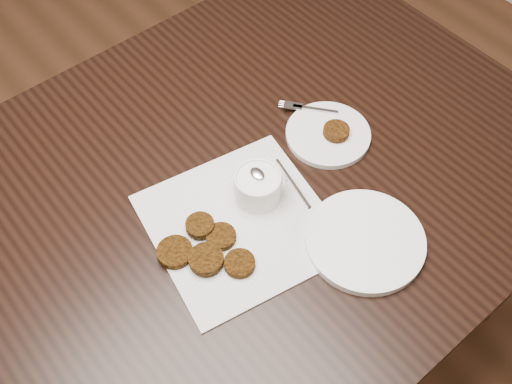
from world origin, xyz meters
TOP-DOWN VIEW (x-y plane):
  - floor at (0.00, 0.00)m, footprint 4.00×4.00m
  - table at (0.03, 0.04)m, footprint 1.52×0.98m
  - napkin at (0.06, -0.04)m, footprint 0.37×0.37m
  - sauce_ramekin at (0.13, -0.01)m, footprint 0.15×0.15m
  - patty_cluster at (-0.01, -0.04)m, footprint 0.27×0.27m
  - plate_with_patty at (0.34, 0.01)m, footprint 0.25×0.25m
  - plate_empty at (0.21, -0.21)m, footprint 0.28×0.28m

SIDE VIEW (x-z plane):
  - floor at x=0.00m, z-range 0.00..0.00m
  - table at x=0.03m, z-range 0.00..0.75m
  - napkin at x=0.06m, z-range 0.75..0.75m
  - plate_empty at x=0.21m, z-range 0.75..0.77m
  - plate_with_patty at x=0.34m, z-range 0.75..0.78m
  - patty_cluster at x=-0.01m, z-range 0.75..0.77m
  - sauce_ramekin at x=0.13m, z-range 0.75..0.88m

